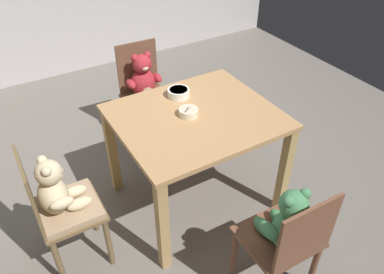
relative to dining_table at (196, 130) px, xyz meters
name	(u,v)px	position (x,y,z in m)	size (l,w,h in m)	color
ground_plane	(195,199)	(0.00, 0.00, -0.65)	(5.20, 5.20, 0.04)	slate
dining_table	(196,130)	(0.00, 0.00, 0.00)	(1.03, 0.89, 0.76)	tan
teddy_chair_near_front	(287,229)	(0.02, -0.88, -0.09)	(0.41, 0.37, 0.83)	brown
teddy_chair_far_center	(144,84)	(0.03, 0.89, -0.08)	(0.40, 0.38, 0.87)	brown
teddy_chair_near_left	(59,199)	(-0.95, -0.06, -0.09)	(0.37, 0.37, 0.87)	brown
porridge_bowl_white_far_center	(179,93)	(0.02, 0.26, 0.15)	(0.15, 0.15, 0.05)	white
porridge_bowl_cream_center	(188,112)	(-0.04, 0.02, 0.15)	(0.13, 0.13, 0.11)	beige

